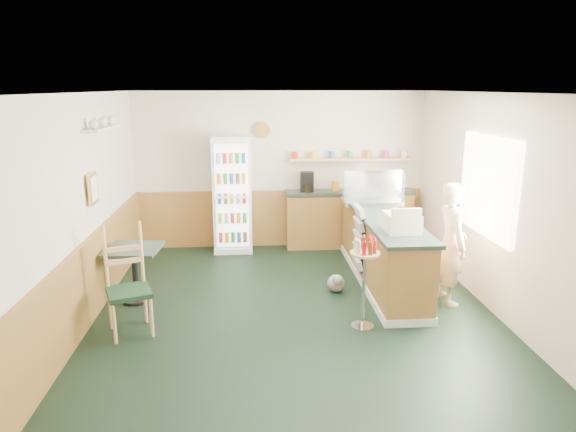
{
  "coord_description": "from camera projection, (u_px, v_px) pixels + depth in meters",
  "views": [
    {
      "loc": [
        -0.51,
        -5.84,
        2.77
      ],
      "look_at": [
        -0.04,
        0.6,
        1.13
      ],
      "focal_mm": 32.0,
      "sensor_mm": 36.0,
      "label": 1
    }
  ],
  "objects": [
    {
      "name": "ground",
      "position": [
        295.0,
        316.0,
        6.36
      ],
      "size": [
        6.0,
        6.0,
        0.0
      ],
      "primitive_type": "plane",
      "color": "black",
      "rests_on": "ground"
    },
    {
      "name": "room_envelope",
      "position": [
        273.0,
        185.0,
        6.68
      ],
      "size": [
        5.04,
        6.02,
        2.72
      ],
      "color": "beige",
      "rests_on": "ground"
    },
    {
      "name": "service_counter",
      "position": [
        382.0,
        251.0,
        7.38
      ],
      "size": [
        0.68,
        3.01,
        1.01
      ],
      "color": "#A66C35",
      "rests_on": "ground"
    },
    {
      "name": "back_counter",
      "position": [
        348.0,
        217.0,
        9.02
      ],
      "size": [
        2.24,
        0.42,
        1.69
      ],
      "color": "#A66C35",
      "rests_on": "ground"
    },
    {
      "name": "drinks_fridge",
      "position": [
        232.0,
        195.0,
        8.71
      ],
      "size": [
        0.65,
        0.54,
        1.97
      ],
      "color": "white",
      "rests_on": "ground"
    },
    {
      "name": "display_case",
      "position": [
        373.0,
        188.0,
        7.86
      ],
      "size": [
        0.89,
        0.47,
        0.51
      ],
      "color": "silver",
      "rests_on": "service_counter"
    },
    {
      "name": "cash_register",
      "position": [
        402.0,
        223.0,
        6.37
      ],
      "size": [
        0.41,
        0.43,
        0.23
      ],
      "primitive_type": "cube",
      "rotation": [
        0.0,
        0.0,
        0.02
      ],
      "color": "beige",
      "rests_on": "service_counter"
    },
    {
      "name": "shopkeeper",
      "position": [
        451.0,
        244.0,
        6.6
      ],
      "size": [
        0.4,
        0.55,
        1.6
      ],
      "primitive_type": "imported",
      "rotation": [
        0.0,
        0.0,
        1.6
      ],
      "color": "tan",
      "rests_on": "ground"
    },
    {
      "name": "condiment_stand",
      "position": [
        365.0,
        268.0,
        5.9
      ],
      "size": [
        0.35,
        0.35,
        1.08
      ],
      "rotation": [
        0.0,
        0.0,
        0.18
      ],
      "color": "silver",
      "rests_on": "ground"
    },
    {
      "name": "newspaper_rack",
      "position": [
        359.0,
        238.0,
        7.24
      ],
      "size": [
        0.09,
        0.46,
        0.92
      ],
      "color": "black",
      "rests_on": "ground"
    },
    {
      "name": "cafe_table",
      "position": [
        134.0,
        264.0,
        6.7
      ],
      "size": [
        0.73,
        0.73,
        0.74
      ],
      "rotation": [
        0.0,
        0.0,
        -0.08
      ],
      "color": "black",
      "rests_on": "ground"
    },
    {
      "name": "cafe_chair",
      "position": [
        130.0,
        276.0,
        5.88
      ],
      "size": [
        0.6,
        0.61,
        1.26
      ],
      "rotation": [
        0.0,
        0.0,
        0.36
      ],
      "color": "black",
      "rests_on": "ground"
    },
    {
      "name": "dog_doorstop",
      "position": [
        336.0,
        283.0,
        7.08
      ],
      "size": [
        0.24,
        0.31,
        0.29
      ],
      "rotation": [
        0.0,
        0.0,
        0.36
      ],
      "color": "gray",
      "rests_on": "ground"
    }
  ]
}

